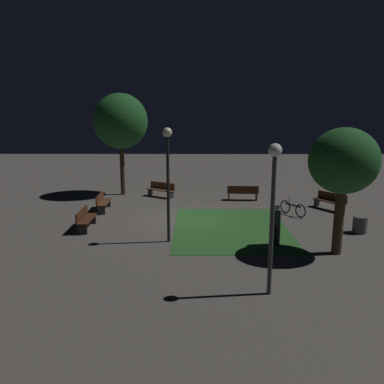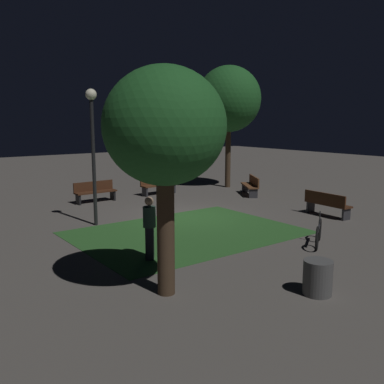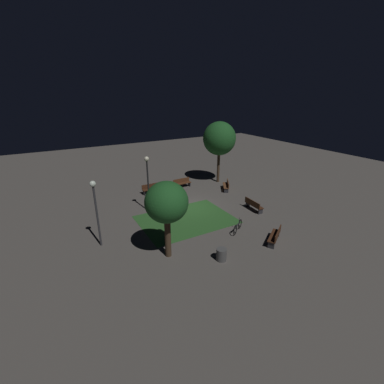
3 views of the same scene
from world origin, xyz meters
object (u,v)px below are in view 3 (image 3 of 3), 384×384
Objects in this scene: bench_front_left at (182,183)px; trash_bin at (221,254)px; bench_corner at (152,188)px; tree_back_right at (167,203)px; bench_path_side at (275,236)px; bench_back_row at (253,205)px; lamp_post_plaza_east at (148,175)px; bicycle at (238,227)px; bench_lawn_edge at (227,185)px; lamp_post_path_center at (95,202)px; pedestrian at (167,225)px; tree_near_wall at (219,139)px.

trash_bin is (3.67, 11.79, -0.13)m from bench_front_left.
tree_back_right is at bearing 73.73° from bench_corner.
trash_bin is at bearing 87.65° from bench_corner.
bench_back_row is at bearing -115.75° from bench_path_side.
tree_back_right is 6.29m from lamp_post_plaza_east.
bench_lawn_edge is at bearing -121.25° from bicycle.
lamp_post_path_center is at bearing 35.24° from lamp_post_plaza_east.
bench_back_row is 1.02× the size of bench_lawn_edge.
pedestrian is at bearing 165.76° from lamp_post_path_center.
tree_near_wall reaches higher than bench_front_left.
tree_back_right reaches higher than bench_corner.
tree_near_wall is at bearing -106.23° from bench_lawn_edge.
lamp_post_path_center is (3.16, -3.05, -0.43)m from tree_back_right.
bench_path_side is 7.32m from tree_back_right.
bench_back_row is 4.91m from bench_lawn_edge.
trash_bin is (4.02, -0.16, -0.13)m from bench_path_side.
lamp_post_path_center is (4.40, 3.11, -0.15)m from lamp_post_plaza_east.
lamp_post_plaza_east is (8.95, 3.46, -1.46)m from tree_near_wall.
bench_path_side is (-3.53, 11.95, 0.00)m from bench_corner.
bicycle is (-5.27, -0.25, -2.98)m from tree_back_right.
bicycle is at bearing 32.61° from bench_back_row.
bench_corner is at bearing -131.39° from lamp_post_path_center.
bench_path_side is 0.99× the size of bench_lawn_edge.
bench_front_left is 4.37m from bench_lawn_edge.
tree_back_right is 1.01× the size of lamp_post_plaza_east.
lamp_post_path_center reaches higher than trash_bin.
bench_front_left is 5.75m from tree_near_wall.
lamp_post_plaza_east reaches higher than bench_back_row.
bench_lawn_edge is 1.11× the size of pedestrian.
bench_back_row is 0.40× the size of tree_back_right.
lamp_post_plaza_east is (5.20, -8.18, 2.56)m from bench_path_side.
bench_corner is 1.13× the size of pedestrian.
bench_front_left is 6.65m from lamp_post_plaza_east.
tree_near_wall reaches higher than trash_bin.
bench_corner is at bearing -92.35° from trash_bin.
bench_back_row is 0.29× the size of tree_near_wall.
bicycle reaches higher than bench_back_row.
lamp_post_path_center is at bearing 18.01° from bench_lawn_edge.
tree_back_right is (10.18, 9.62, -1.18)m from tree_near_wall.
lamp_post_plaza_east is at bearing 37.85° from bench_front_left.
bench_corner is 9.46m from bench_back_row.
tree_near_wall is at bearing 175.71° from bench_front_left.
bicycle reaches higher than bench_corner.
lamp_post_plaza_east is at bearing -144.76° from lamp_post_path_center.
pedestrian is at bearing 84.58° from lamp_post_plaza_east.
tree_near_wall is 11.37m from bicycle.
tree_near_wall is 12.57m from pedestrian.
bench_front_left and bench_path_side have the same top height.
lamp_post_plaza_east is at bearing 66.20° from bench_corner.
bench_lawn_edge reaches higher than trash_bin.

